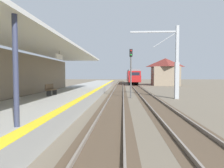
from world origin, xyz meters
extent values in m
cube|color=#999993|center=(-2.50, 16.00, 0.45)|extent=(5.00, 80.00, 0.90)
cube|color=yellow|center=(-0.25, 16.00, 0.90)|extent=(0.50, 80.00, 0.01)
cube|color=#4C4C4C|center=(-5.00, 11.97, 0.45)|extent=(0.50, 24.00, 0.90)
cube|color=#7A6B56|center=(-5.00, 11.97, 2.50)|extent=(0.40, 24.00, 3.20)
cube|color=silver|center=(-2.60, 11.97, 4.35)|extent=(4.40, 24.00, 0.16)
cylinder|color=#2D334C|center=(-0.65, 5.37, 2.14)|extent=(0.16, 0.16, 4.27)
cube|color=white|center=(-2.20, 13.97, 3.82)|extent=(0.08, 1.40, 0.36)
cylinder|color=#333333|center=(-2.20, 13.97, 4.14)|extent=(0.03, 0.03, 0.27)
cube|color=#4C3D2D|center=(1.90, 20.00, 0.00)|extent=(2.34, 120.00, 0.01)
cube|color=slate|center=(1.18, 20.00, 0.08)|extent=(0.08, 120.00, 0.15)
cube|color=slate|center=(2.62, 20.00, 0.08)|extent=(0.08, 120.00, 0.15)
cube|color=#4C3D2D|center=(5.30, 20.00, 0.00)|extent=(2.34, 120.00, 0.01)
cube|color=slate|center=(4.58, 20.00, 0.08)|extent=(0.08, 120.00, 0.15)
cube|color=slate|center=(6.02, 20.00, 0.08)|extent=(0.08, 120.00, 0.15)
cube|color=maroon|center=(5.30, 53.75, 2.07)|extent=(2.90, 18.00, 2.70)
cube|color=slate|center=(5.30, 53.75, 3.64)|extent=(2.67, 18.00, 0.44)
cube|color=black|center=(5.30, 44.73, 2.48)|extent=(2.32, 0.06, 1.21)
cube|color=maroon|center=(5.30, 43.95, 1.60)|extent=(2.78, 1.60, 1.49)
cube|color=black|center=(6.76, 53.75, 2.48)|extent=(0.04, 15.84, 0.86)
cylinder|color=#333333|center=(5.30, 57.35, 4.31)|extent=(0.06, 0.06, 0.90)
cube|color=black|center=(5.30, 47.90, 0.36)|extent=(2.17, 2.20, 0.72)
cube|color=black|center=(5.30, 59.60, 0.36)|extent=(2.17, 2.20, 0.72)
cylinder|color=#4C4C4C|center=(3.41, 20.30, 2.20)|extent=(0.16, 0.16, 4.40)
cube|color=black|center=(3.41, 20.30, 4.80)|extent=(0.32, 0.24, 0.80)
sphere|color=red|center=(3.41, 20.16, 5.02)|extent=(0.16, 0.16, 0.16)
sphere|color=green|center=(3.41, 20.16, 4.58)|extent=(0.16, 0.16, 0.16)
cube|color=#9EA3A8|center=(8.12, 19.92, 1.88)|extent=(0.40, 0.40, 3.75)
cube|color=#9EA3A8|center=(8.12, 19.92, 5.62)|extent=(0.28, 0.28, 3.75)
cube|color=#9EA3A8|center=(5.72, 19.92, 6.90)|extent=(4.80, 0.16, 0.16)
cylinder|color=#9EA3A8|center=(6.92, 19.92, 6.10)|extent=(2.47, 0.07, 1.60)
cube|color=brown|center=(-2.88, 14.20, 1.34)|extent=(0.44, 1.60, 0.06)
cube|color=brown|center=(-3.08, 14.20, 1.58)|extent=(0.06, 1.60, 0.40)
cube|color=#333333|center=(-2.88, 13.60, 1.12)|extent=(0.36, 0.08, 0.44)
cube|color=#333333|center=(-2.88, 14.80, 1.12)|extent=(0.36, 0.08, 0.44)
cube|color=#7F705B|center=(12.58, 45.84, 2.20)|extent=(6.00, 4.80, 4.40)
pyramid|color=maroon|center=(12.58, 45.84, 5.40)|extent=(6.60, 5.28, 2.00)
camera|label=1|loc=(2.56, -0.22, 2.47)|focal=30.79mm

